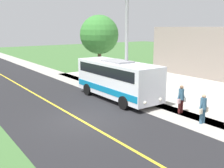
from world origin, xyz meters
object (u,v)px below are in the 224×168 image
at_px(shuttle_bus_front, 117,78).
at_px(street_light_pole, 125,39).
at_px(tree_curbside, 99,35).
at_px(pedestrian_with_bags, 203,108).
at_px(pedestrian_waiting, 181,98).

bearing_deg(shuttle_bus_front, street_light_pole, 130.74).
relative_size(street_light_pole, tree_curbside, 1.25).
relative_size(shuttle_bus_front, pedestrian_with_bags, 4.50).
bearing_deg(tree_curbside, pedestrian_waiting, 82.08).
bearing_deg(pedestrian_waiting, tree_curbside, -97.92).
xyz_separation_m(pedestrian_waiting, tree_curbside, (-1.64, -11.76, 3.55)).
xyz_separation_m(pedestrian_with_bags, pedestrian_waiting, (-0.45, -1.93, 0.06)).
xyz_separation_m(shuttle_bus_front, pedestrian_waiting, (-1.25, 4.94, -0.63)).
distance_m(pedestrian_waiting, tree_curbside, 12.40).
height_order(pedestrian_with_bags, tree_curbside, tree_curbside).
bearing_deg(shuttle_bus_front, tree_curbside, -112.98).
height_order(street_light_pole, tree_curbside, street_light_pole).
bearing_deg(tree_curbside, shuttle_bus_front, 67.02).
distance_m(street_light_pole, tree_curbside, 7.68).
xyz_separation_m(pedestrian_with_bags, street_light_pole, (0.43, -6.44, 3.54)).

